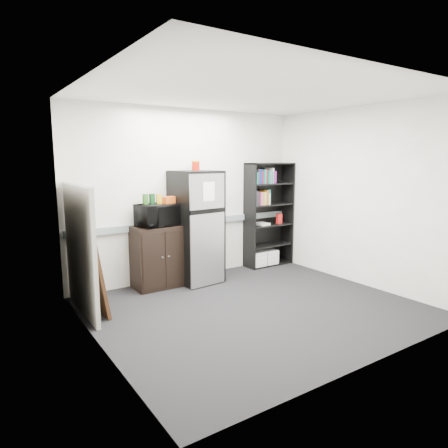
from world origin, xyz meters
name	(u,v)px	position (x,y,z in m)	size (l,w,h in m)	color
floor	(255,308)	(0.00, 0.00, 0.00)	(4.00, 4.00, 0.00)	black
wall_back	(189,195)	(0.00, 1.75, 1.35)	(4.00, 0.02, 2.70)	silver
wall_right	(359,197)	(2.00, 0.00, 1.35)	(0.02, 3.50, 2.70)	silver
wall_left	(95,218)	(-2.00, 0.00, 1.35)	(0.02, 3.50, 2.70)	silver
ceiling	(257,93)	(0.00, 0.00, 2.70)	(4.00, 3.50, 0.02)	white
electrical_raceway	(190,222)	(0.00, 1.72, 0.90)	(3.92, 0.05, 0.10)	gray
wall_note	(169,183)	(-0.35, 1.74, 1.55)	(0.14, 0.00, 0.10)	white
bookshelf	(268,212)	(1.51, 1.57, 0.97)	(0.90, 0.34, 1.85)	black
cubicle_partition	(80,250)	(-1.90, 1.08, 0.81)	(0.06, 1.30, 1.62)	#9B9489
cabinet	(159,256)	(-0.67, 1.50, 0.47)	(0.75, 0.50, 0.94)	black
microwave	(158,215)	(-0.67, 1.48, 1.10)	(0.59, 0.40, 0.33)	black
snack_box_a	(145,199)	(-0.84, 1.52, 1.34)	(0.07, 0.05, 0.15)	#225317
snack_box_b	(152,199)	(-0.74, 1.52, 1.34)	(0.07, 0.05, 0.15)	#0C3513
snack_box_c	(159,199)	(-0.63, 1.52, 1.34)	(0.07, 0.05, 0.14)	gold
snack_bag	(169,200)	(-0.49, 1.47, 1.32)	(0.18, 0.10, 0.10)	#DF5516
refrigerator	(197,227)	(-0.05, 1.42, 0.87)	(0.72, 0.74, 1.74)	black
coffee_can	(196,165)	(0.02, 1.55, 1.83)	(0.12, 0.12, 0.17)	#A81607
framed_poster	(94,275)	(-1.77, 1.01, 0.48)	(0.18, 0.74, 0.95)	black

